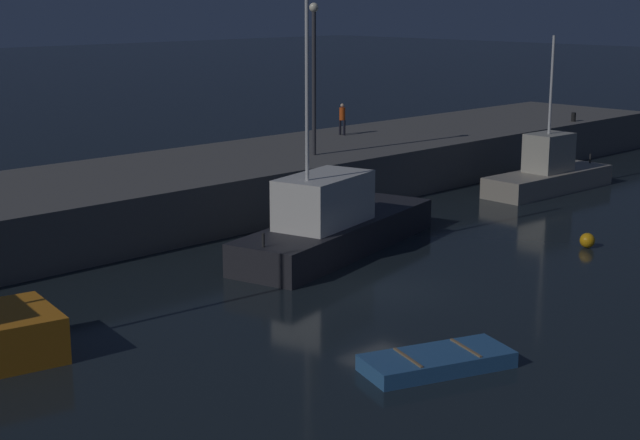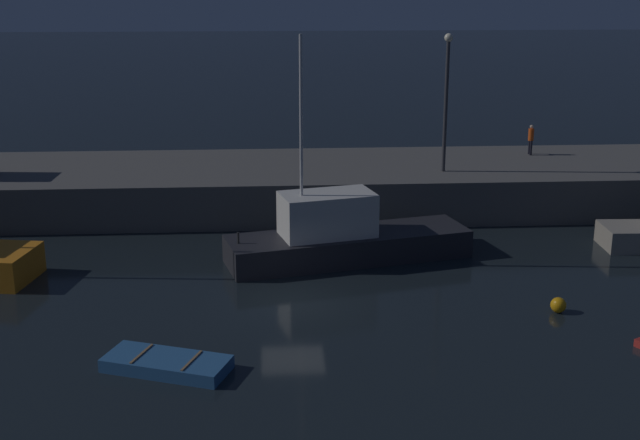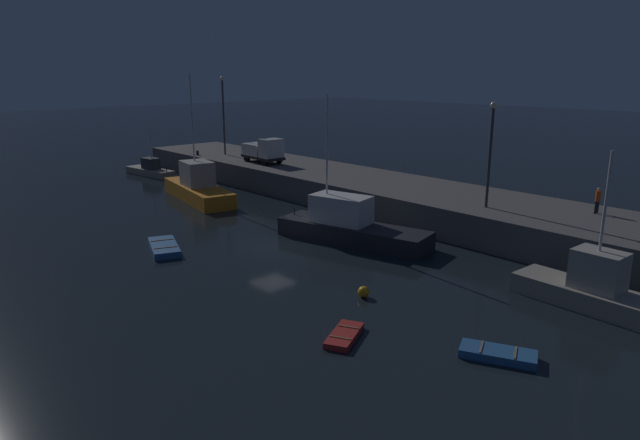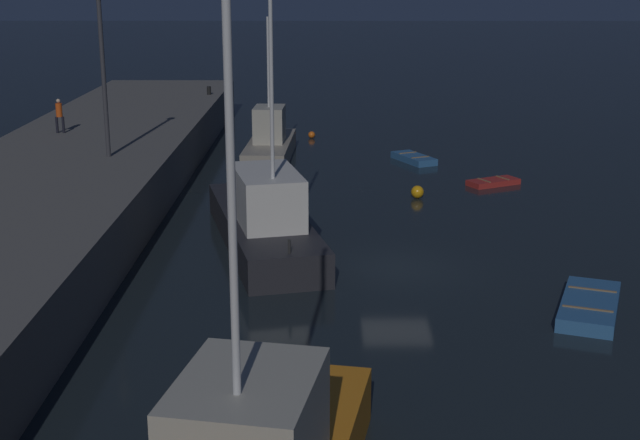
% 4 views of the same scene
% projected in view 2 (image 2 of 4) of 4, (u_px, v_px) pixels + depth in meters
% --- Properties ---
extents(ground_plane, '(320.00, 320.00, 0.00)m').
position_uv_depth(ground_plane, '(292.00, 302.00, 33.07)').
color(ground_plane, black).
extents(pier_quay, '(73.26, 9.15, 2.31)m').
position_uv_depth(pier_quay, '(284.00, 186.00, 46.30)').
color(pier_quay, '#5B5956').
rests_on(pier_quay, ground).
extents(fishing_boat_white, '(11.30, 5.45, 10.02)m').
position_uv_depth(fishing_boat_white, '(342.00, 236.00, 37.63)').
color(fishing_boat_white, '#232328').
rests_on(fishing_boat_white, ground).
extents(dinghy_orange_near, '(4.39, 2.96, 0.48)m').
position_uv_depth(dinghy_orange_near, '(167.00, 364.00, 27.36)').
color(dinghy_orange_near, '#2D6099').
rests_on(dinghy_orange_near, ground).
extents(mooring_buoy_near, '(0.60, 0.60, 0.60)m').
position_uv_depth(mooring_buoy_near, '(558.00, 305.00, 31.98)').
color(mooring_buoy_near, orange).
rests_on(mooring_buoy_near, ground).
extents(lamp_post_east, '(0.44, 0.44, 7.17)m').
position_uv_depth(lamp_post_east, '(446.00, 91.00, 43.48)').
color(lamp_post_east, '#38383D').
rests_on(lamp_post_east, pier_quay).
extents(dockworker, '(0.32, 0.46, 1.74)m').
position_uv_depth(dockworker, '(531.00, 138.00, 48.44)').
color(dockworker, black).
rests_on(dockworker, pier_quay).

